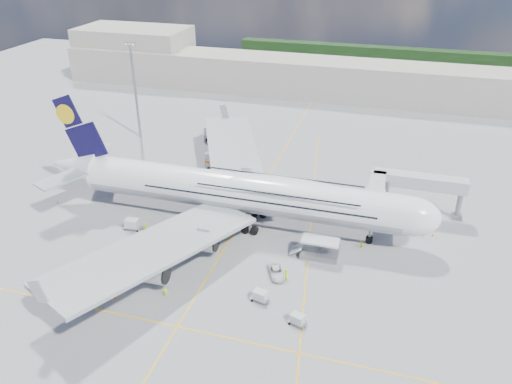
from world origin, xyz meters
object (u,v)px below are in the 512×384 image
(crew_wing, at_px, (145,228))
(cone_wing_right_inner, at_px, (220,250))
(crew_nose, at_px, (423,234))
(dolly_back, at_px, (132,224))
(jet_bridge, at_px, (403,186))
(cone_wing_right_outer, at_px, (115,297))
(cone_nose, at_px, (433,235))
(cone_wing_left_inner, at_px, (194,188))
(crew_van, at_px, (286,274))
(catering_truck_outer, at_px, (216,134))
(dolly_row_a, at_px, (129,246))
(cone_wing_left_outer, at_px, (221,154))
(airliner, at_px, (241,192))
(cargo_loader, at_px, (319,251))
(crew_loader, at_px, (361,245))
(dolly_nose_near, at_px, (260,296))
(dolly_row_c, at_px, (145,239))
(catering_truck_inner, at_px, (221,163))
(dolly_nose_far, at_px, (298,319))
(light_mast, at_px, (135,90))
(service_van, at_px, (276,272))
(baggage_tug, at_px, (173,243))
(cone_tail, at_px, (57,202))
(crew_tug, at_px, (165,293))

(crew_wing, bearing_deg, cone_wing_right_inner, -72.25)
(crew_nose, bearing_deg, dolly_back, -177.53)
(jet_bridge, distance_m, cone_wing_right_outer, 56.77)
(cone_nose, xyz_separation_m, cone_wing_left_inner, (-50.45, 4.90, -0.05))
(dolly_back, height_order, crew_van, dolly_back)
(catering_truck_outer, bearing_deg, dolly_row_a, -90.74)
(cone_wing_right_inner, bearing_deg, jet_bridge, 35.21)
(crew_nose, bearing_deg, cone_wing_right_inner, -167.65)
(cone_wing_left_outer, height_order, cone_wing_right_outer, cone_wing_right_outer)
(airliner, xyz_separation_m, cargo_loader, (16.56, -7.11, -5.62))
(dolly_row_a, distance_m, crew_loader, 41.74)
(cargo_loader, height_order, crew_van, cargo_loader)
(jet_bridge, relative_size, dolly_row_a, 5.15)
(dolly_nose_near, height_order, crew_nose, dolly_nose_near)
(crew_wing, distance_m, cone_nose, 54.35)
(cone_wing_right_outer, bearing_deg, dolly_back, 110.78)
(dolly_row_c, xyz_separation_m, catering_truck_inner, (3.60, 31.43, 1.85))
(cargo_loader, bearing_deg, airliner, 156.77)
(dolly_nose_far, relative_size, cone_wing_left_inner, 5.92)
(light_mast, xyz_separation_m, cone_wing_right_outer, (28.05, -61.96, -12.91))
(catering_truck_inner, bearing_deg, light_mast, 163.16)
(service_van, bearing_deg, baggage_tug, 146.17)
(dolly_back, bearing_deg, cone_wing_left_inner, 69.60)
(dolly_back, bearing_deg, cargo_loader, -3.56)
(jet_bridge, bearing_deg, catering_truck_inner, 167.07)
(jet_bridge, height_order, dolly_row_a, jet_bridge)
(dolly_row_c, distance_m, dolly_back, 5.35)
(crew_nose, bearing_deg, catering_truck_inner, 150.26)
(catering_truck_outer, distance_m, cone_wing_right_inner, 51.79)
(cone_wing_right_inner, bearing_deg, cone_tail, 169.90)
(crew_loader, bearing_deg, service_van, -79.33)
(crew_wing, xyz_separation_m, cone_nose, (52.56, 13.82, -0.70))
(catering_truck_outer, height_order, cone_nose, catering_truck_outer)
(airliner, bearing_deg, crew_tug, -100.98)
(baggage_tug, distance_m, crew_tug, 13.95)
(crew_nose, distance_m, crew_tug, 48.53)
(dolly_row_a, bearing_deg, cone_wing_left_outer, 70.95)
(airliner, height_order, cone_wing_right_inner, airliner)
(crew_wing, bearing_deg, crew_loader, -56.69)
(cargo_loader, xyz_separation_m, catering_truck_outer, (-35.76, 45.08, 0.53))
(crew_van, height_order, crew_tug, crew_van)
(crew_tug, bearing_deg, dolly_nose_far, -25.00)
(jet_bridge, relative_size, crew_wing, 9.48)
(crew_wing, relative_size, cone_wing_left_inner, 3.90)
(dolly_nose_far, height_order, catering_truck_inner, catering_truck_inner)
(airliner, bearing_deg, service_van, -53.05)
(crew_tug, bearing_deg, dolly_back, 107.15)
(catering_truck_inner, bearing_deg, catering_truck_outer, 123.76)
(cargo_loader, xyz_separation_m, crew_wing, (-33.00, -1.23, -0.26))
(dolly_row_a, bearing_deg, cargo_loader, -3.71)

